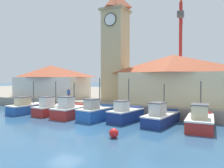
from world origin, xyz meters
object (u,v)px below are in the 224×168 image
clock_tower (116,44)px  fishing_boat_far_left (29,107)px  warehouse_left (51,81)px  fishing_boat_mid_left (96,112)px  port_crane_near (180,59)px  fishing_boat_center (126,114)px  mooring_buoy (114,133)px  warehouse_right (173,79)px  fishing_boat_left_outer (52,109)px  fishing_boat_mid_right (161,117)px  fishing_boat_right_inner (200,121)px  fishing_boat_left_inner (71,110)px  dock_worker_near_tower (69,94)px

clock_tower → fishing_boat_far_left: bearing=-130.3°
warehouse_left → fishing_boat_mid_left: bearing=-30.3°
fishing_boat_far_left → port_crane_near: size_ratio=0.31×
fishing_boat_center → warehouse_left: 17.85m
fishing_boat_far_left → clock_tower: bearing=49.7°
mooring_buoy → clock_tower: bearing=115.9°
fishing_boat_far_left → fishing_boat_mid_left: size_ratio=1.21×
fishing_boat_far_left → clock_tower: clock_tower is taller
fishing_boat_far_left → port_crane_near: (14.22, 20.48, 6.80)m
warehouse_right → fishing_boat_left_outer: bearing=-150.0°
fishing_boat_mid_right → warehouse_left: bearing=160.7°
fishing_boat_mid_left → fishing_boat_right_inner: (9.72, 0.69, -0.07)m
fishing_boat_left_outer → fishing_boat_left_inner: 3.00m
fishing_boat_left_outer → clock_tower: 12.53m
fishing_boat_left_outer → dock_worker_near_tower: fishing_boat_left_outer is taller
fishing_boat_left_outer → fishing_boat_mid_right: size_ratio=0.86×
warehouse_left → mooring_buoy: warehouse_left is taller
clock_tower → mooring_buoy: clock_tower is taller
fishing_boat_left_outer → fishing_boat_mid_left: (6.22, -0.34, 0.06)m
port_crane_near → clock_tower: bearing=-120.1°
clock_tower → warehouse_left: (-10.97, -1.08, -5.26)m
warehouse_right → mooring_buoy: warehouse_right is taller
port_crane_near → mooring_buoy: 26.51m
clock_tower → port_crane_near: port_crane_near is taller
fishing_boat_right_inner → warehouse_right: size_ratio=0.41×
fishing_boat_far_left → fishing_boat_right_inner: 19.32m
fishing_boat_far_left → fishing_boat_right_inner: bearing=1.9°
fishing_boat_mid_left → dock_worker_near_tower: fishing_boat_mid_left is taller
fishing_boat_left_outer → port_crane_near: port_crane_near is taller
fishing_boat_left_inner → fishing_boat_mid_right: bearing=4.8°
fishing_boat_far_left → mooring_buoy: fishing_boat_far_left is taller
fishing_boat_left_inner → mooring_buoy: 9.26m
fishing_boat_right_inner → fishing_boat_mid_left: bearing=-176.0°
warehouse_right → fishing_boat_right_inner: bearing=-61.8°
fishing_boat_mid_right → port_crane_near: port_crane_near is taller
port_crane_near → fishing_boat_right_inner: bearing=-75.6°
fishing_boat_center → warehouse_right: bearing=65.3°
fishing_boat_far_left → fishing_boat_right_inner: size_ratio=1.05×
fishing_boat_center → fishing_boat_far_left: bearing=-177.3°
fishing_boat_center → mooring_buoy: 5.88m
fishing_boat_mid_left → warehouse_left: 15.53m
port_crane_near → dock_worker_near_tower: bearing=-125.6°
fishing_boat_mid_right → clock_tower: size_ratio=0.32×
fishing_boat_center → dock_worker_near_tower: size_ratio=2.67×
fishing_boat_mid_right → port_crane_near: 20.91m
fishing_boat_center → port_crane_near: 21.06m
fishing_boat_mid_right → fishing_boat_right_inner: (3.33, -0.14, 0.01)m
fishing_boat_far_left → dock_worker_near_tower: bearing=58.6°
fishing_boat_center → port_crane_near: port_crane_near is taller
warehouse_left → warehouse_right: 19.25m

